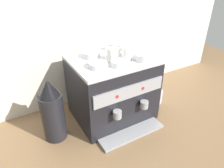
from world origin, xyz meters
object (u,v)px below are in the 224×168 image
Objects in this scene: ceramic_cup_2 at (113,54)px; ceramic_bowl_2 at (144,57)px; espresso_machine at (112,88)px; ceramic_bowl_3 at (118,64)px; ceramic_cup_0 at (127,53)px; coffee_grinder at (52,112)px; ceramic_bowl_1 at (98,65)px; ceramic_cup_1 at (115,47)px; milk_pitcher at (156,96)px; ceramic_bowl_0 at (92,55)px.

ceramic_cup_2 reaches higher than ceramic_bowl_2.
ceramic_bowl_2 is (0.16, -0.13, 0.26)m from espresso_machine.
ceramic_bowl_2 is 1.18× the size of ceramic_bowl_3.
ceramic_cup_0 is 0.61m from coffee_grinder.
ceramic_bowl_1 is 0.31m from ceramic_bowl_2.
ceramic_cup_1 is at bearing 52.58° from espresso_machine.
ceramic_bowl_3 is at bearing -115.35° from ceramic_cup_1.
ceramic_cup_1 is at bearing 13.40° from coffee_grinder.
milk_pitcher is at bearing -24.73° from ceramic_cup_1.
milk_pitcher is (0.43, 0.08, -0.43)m from ceramic_bowl_3.
coffee_grinder is (-0.34, -0.11, -0.28)m from ceramic_bowl_0.
ceramic_bowl_0 is 0.45m from coffee_grinder.
ceramic_bowl_3 is at bearing -102.66° from espresso_machine.
ceramic_bowl_0 reaches higher than ceramic_bowl_3.
ceramic_cup_2 is 0.10m from ceramic_bowl_3.
espresso_machine is 0.33m from ceramic_bowl_2.
ceramic_cup_2 is (-0.01, -0.03, 0.28)m from espresso_machine.
coffee_grinder is 3.87× the size of milk_pitcher.
ceramic_bowl_0 is 0.35m from ceramic_bowl_2.
ceramic_bowl_1 reaches higher than milk_pitcher.
ceramic_bowl_3 is (-0.11, -0.23, -0.01)m from ceramic_cup_1.
ceramic_bowl_1 is 1.02× the size of milk_pitcher.
ceramic_cup_1 is 0.62m from coffee_grinder.
ceramic_cup_1 is at bearing 64.65° from ceramic_bowl_3.
ceramic_bowl_1 is at bearing 170.88° from ceramic_bowl_2.
espresso_machine is at bearing 67.10° from ceramic_cup_2.
espresso_machine is 4.83× the size of ceramic_bowl_2.
ceramic_cup_2 is 0.54m from coffee_grinder.
ceramic_bowl_0 is 0.23m from ceramic_bowl_3.
ceramic_cup_0 is 0.95× the size of ceramic_cup_1.
ceramic_bowl_0 is at bearing 78.29° from ceramic_bowl_1.
ceramic_bowl_3 is (0.08, -0.21, -0.00)m from ceramic_bowl_0.
ceramic_cup_2 is (-0.09, 0.02, 0.00)m from ceramic_cup_0.
ceramic_bowl_2 is 0.19m from ceramic_bowl_3.
ceramic_cup_1 is at bearing 155.27° from milk_pitcher.
ceramic_cup_1 reaches higher than coffee_grinder.
ceramic_cup_0 is 0.25× the size of coffee_grinder.
espresso_machine is 1.28× the size of coffee_grinder.
ceramic_cup_0 is 0.95× the size of ceramic_cup_2.
ceramic_cup_1 is 0.16m from ceramic_cup_2.
coffee_grinder is at bearing -166.60° from ceramic_cup_1.
ceramic_cup_2 is at bearing -112.90° from espresso_machine.
ceramic_bowl_3 is (-0.11, -0.07, -0.02)m from ceramic_cup_0.
ceramic_bowl_0 reaches higher than coffee_grinder.
ceramic_cup_2 is 1.00× the size of ceramic_bowl_0.
milk_pitcher is at bearing 10.86° from ceramic_bowl_3.
ceramic_bowl_3 is (-0.19, 0.00, -0.00)m from ceramic_bowl_2.
ceramic_bowl_2 is at bearing -9.12° from ceramic_bowl_1.
ceramic_cup_0 reaches higher than espresso_machine.
ceramic_bowl_2 is (0.09, -0.08, -0.02)m from ceramic_cup_0.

